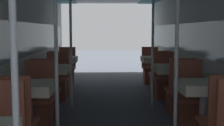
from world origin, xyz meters
name	(u,v)px	position (x,y,z in m)	size (l,w,h in m)	color
wall_left	(20,47)	(-1.50, 3.67, 1.13)	(0.05, 10.13, 2.23)	silver
wall_right	(204,47)	(1.50, 3.67, 1.13)	(0.05, 10.13, 2.23)	silver
support_pole_left_0	(15,76)	(-0.74, 0.62, 1.11)	(0.05, 0.05, 2.23)	silver
dining_table_left_1	(28,92)	(-1.10, 2.45, 0.65)	(0.63, 0.63, 0.76)	#4C4C51
chair_left_far_1	(39,108)	(-1.10, 3.07, 0.29)	(0.44, 0.44, 0.96)	brown
support_pole_left_1	(56,54)	(-0.74, 2.45, 1.11)	(0.05, 0.05, 2.23)	silver
dining_table_left_2	(52,72)	(-1.10, 4.28, 0.65)	(0.63, 0.63, 0.76)	#4C4C51
chair_left_near_2	(46,99)	(-1.10, 3.66, 0.29)	(0.44, 0.44, 0.96)	brown
chair_left_far_2	(57,85)	(-1.10, 4.91, 0.29)	(0.44, 0.44, 0.96)	brown
support_pole_left_2	(71,46)	(-0.74, 4.28, 1.11)	(0.05, 0.05, 2.23)	silver
dining_table_left_3	(64,62)	(-1.10, 6.11, 0.65)	(0.63, 0.63, 0.76)	#4C4C51
chair_left_near_3	(61,81)	(-1.10, 5.49, 0.29)	(0.44, 0.44, 0.96)	brown
chair_left_far_3	(67,73)	(-1.10, 6.74, 0.29)	(0.44, 0.44, 0.96)	brown
dining_table_right_1	(204,90)	(1.10, 2.45, 0.65)	(0.63, 0.63, 0.76)	#4C4C51
chair_right_far_1	(189,106)	(1.10, 3.07, 0.29)	(0.44, 0.44, 0.96)	brown
support_pole_right_1	(177,54)	(0.74, 2.45, 1.11)	(0.05, 0.05, 2.23)	silver
dining_table_right_2	(172,71)	(1.10, 4.28, 0.65)	(0.63, 0.63, 0.76)	#4C4C51
chair_right_near_2	(180,98)	(1.10, 3.66, 0.29)	(0.44, 0.44, 0.96)	brown
chair_right_far_2	(165,85)	(1.10, 4.91, 0.29)	(0.44, 0.44, 0.96)	brown
support_pole_right_2	(153,46)	(0.74, 4.28, 1.11)	(0.05, 0.05, 2.23)	silver
dining_table_right_3	(155,61)	(1.10, 6.11, 0.65)	(0.63, 0.63, 0.76)	#4C4C51
chair_right_near_3	(159,80)	(1.10, 5.49, 0.29)	(0.44, 0.44, 0.96)	brown
chair_right_far_3	(151,73)	(1.10, 6.74, 0.29)	(0.44, 0.44, 0.96)	brown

